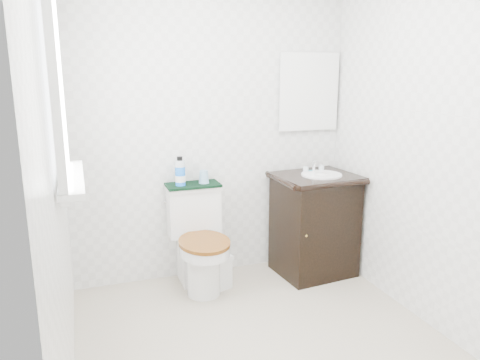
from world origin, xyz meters
TOP-DOWN VIEW (x-y plane):
  - floor at (0.00, 0.00)m, footprint 2.40×2.40m
  - wall_back at (0.00, 1.20)m, footprint 2.40×0.00m
  - wall_front at (0.00, -1.20)m, footprint 2.40×0.00m
  - wall_left at (-1.10, 0.00)m, footprint 0.00×2.40m
  - wall_right at (1.10, 0.00)m, footprint 0.00×2.40m
  - window at (-1.07, 0.25)m, footprint 0.02×0.70m
  - mirror at (0.82, 1.18)m, footprint 0.50×0.02m
  - toilet at (-0.18, 0.97)m, footprint 0.41×0.62m
  - vanity at (0.77, 0.90)m, footprint 0.66×0.58m
  - trash_bin at (-0.05, 0.87)m, footprint 0.22×0.19m
  - towel at (-0.18, 1.09)m, footprint 0.40×0.22m
  - mouthwash_bottle at (-0.28, 1.07)m, footprint 0.08×0.08m
  - cup at (-0.10, 1.09)m, footprint 0.08×0.08m
  - soap_bar at (0.77, 1.01)m, footprint 0.07×0.04m

SIDE VIEW (x-z plane):
  - floor at x=0.00m, z-range 0.00..0.00m
  - trash_bin at x=-0.05m, z-range 0.00..0.27m
  - toilet at x=-0.18m, z-range -0.04..0.72m
  - vanity at x=0.77m, z-range -0.03..0.89m
  - towel at x=-0.18m, z-range 0.76..0.78m
  - soap_bar at x=0.77m, z-range 0.82..0.84m
  - cup at x=-0.10m, z-range 0.78..0.88m
  - mouthwash_bottle at x=-0.28m, z-range 0.77..0.99m
  - wall_back at x=0.00m, z-range 0.00..2.40m
  - wall_front at x=0.00m, z-range 0.00..2.40m
  - wall_left at x=-1.10m, z-range 0.00..2.40m
  - wall_right at x=1.10m, z-range 0.00..2.40m
  - mirror at x=0.82m, z-range 1.15..1.75m
  - window at x=-1.07m, z-range 1.10..2.00m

